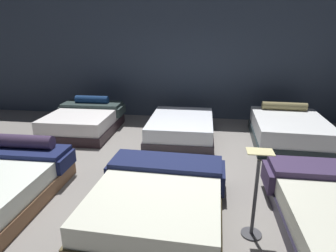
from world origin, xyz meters
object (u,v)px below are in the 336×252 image
bed_3 (84,121)px  bed_4 (181,127)px  bed_1 (158,197)px  price_sign (254,204)px  bed_5 (289,130)px

bed_3 → bed_4: bed_3 is taller
bed_1 → price_sign: (1.17, -0.30, 0.21)m
bed_1 → bed_5: 3.74m
bed_3 → bed_4: (2.34, -0.04, -0.04)m
bed_4 → price_sign: bearing=-71.1°
price_sign → bed_1: bearing=165.7°
bed_3 → price_sign: 4.75m
bed_5 → price_sign: 3.42m
bed_1 → bed_3: bearing=130.0°
bed_1 → bed_4: (0.01, 2.89, 0.02)m
bed_5 → bed_4: bearing=-177.6°
bed_5 → price_sign: price_sign is taller
bed_1 → bed_4: size_ratio=1.01×
bed_5 → price_sign: (-1.18, -3.21, 0.14)m
bed_4 → bed_5: 2.33m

